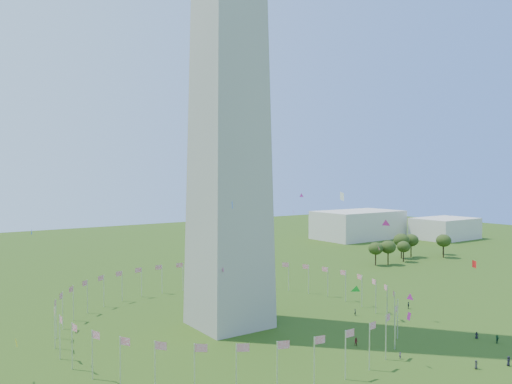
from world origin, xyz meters
TOP-DOWN VIEW (x-y plane):
  - flag_ring at (-0.00, 50.00)m, footprint 80.24×80.24m
  - gov_building_east_a at (150.00, 150.00)m, footprint 50.00×30.00m
  - gov_building_east_b at (190.00, 120.00)m, footprint 35.00×25.00m
  - crowd at (9.04, 1.52)m, footprint 91.24×63.55m
  - kites_aloft at (17.48, 24.62)m, footprint 99.63×65.37m
  - tree_line_east at (114.53, 85.44)m, footprint 52.90×16.21m

SIDE VIEW (x-z plane):
  - crowd at x=9.04m, z-range -0.10..1.89m
  - flag_ring at x=0.00m, z-range 0.00..9.00m
  - tree_line_east at x=114.53m, z-range -0.49..10.35m
  - gov_building_east_b at x=190.00m, z-range 0.00..12.00m
  - gov_building_east_a at x=150.00m, z-range 0.00..16.00m
  - kites_aloft at x=17.48m, z-range 1.42..37.27m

